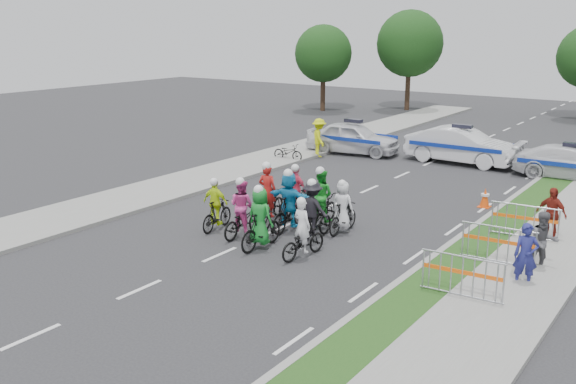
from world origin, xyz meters
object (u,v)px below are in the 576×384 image
Objects in this scene: barrier_0 at (462,278)px; spectator_2 at (551,214)px; rider_1 at (261,224)px; cone_0 at (485,198)px; police_car_1 at (461,146)px; barrier_2 at (524,223)px; rider_8 at (321,204)px; rider_6 at (268,202)px; parked_bike at (288,152)px; spectator_1 at (543,242)px; rider_5 at (289,205)px; rider_3 at (216,210)px; rider_7 at (343,212)px; rider_9 at (296,196)px; police_car_0 at (353,138)px; police_car_2 at (573,163)px; rider_0 at (303,237)px; spectator_0 at (526,255)px; tree_0 at (323,54)px; marshal_hiviz at (319,138)px; barrier_1 at (498,246)px; rider_4 at (313,216)px; rider_2 at (242,214)px; tree_3 at (410,44)px.

spectator_2 is at bearing 83.89° from barrier_0.
rider_1 is 8.93m from cone_0.
barrier_2 is (5.53, -9.65, -0.27)m from police_car_1.
rider_8 is 11.85m from police_car_1.
rider_6 is 0.41× the size of police_car_1.
spectator_1 is at bearing -123.43° from parked_bike.
rider_3 is at bearing 30.84° from rider_5.
rider_7 is at bearing -139.85° from parked_bike.
rider_7 is at bearing 172.40° from rider_9.
spectator_2 is 1.07× the size of parked_bike.
police_car_2 is (10.24, 0.46, -0.10)m from police_car_0.
rider_0 is 5.82m from spectator_0.
rider_6 is 0.33× the size of tree_0.
marshal_hiviz is 17.11m from barrier_0.
spectator_2 is at bearing -41.38° from cone_0.
rider_1 reaches higher than barrier_2.
barrier_1 is (-0.97, 0.97, -0.25)m from spectator_0.
police_car_0 reaches higher than police_car_2.
spectator_0 is 4.05m from spectator_2.
spectator_0 is (6.22, 0.01, 0.07)m from rider_4.
rider_4 reaches higher than rider_3.
rider_2 is 2.75m from rider_9.
rider_9 reaches higher than barrier_1.
barrier_2 reaches higher than parked_bike.
rider_9 reaches higher than rider_3.
tree_3 reaches higher than rider_9.
tree_3 is (-10.45, 29.39, 4.15)m from rider_4.
rider_5 is 12.83m from police_car_0.
police_car_0 is at bearing -70.25° from rider_8.
spectator_2 is 30.41m from tree_3.
rider_5 is 0.97× the size of rider_6.
marshal_hiviz is (-12.84, 9.40, 0.13)m from spectator_1.
rider_7 is 0.86× the size of barrier_0.
rider_7 is 5.92m from spectator_1.
rider_0 reaches higher than spectator_0.
tree_3 reaches higher than rider_7.
rider_0 is 0.89× the size of barrier_1.
spectator_0 is 0.81× the size of barrier_2.
rider_7 reaches higher than rider_3.
police_car_2 is (6.91, 12.06, 0.02)m from rider_6.
rider_1 is at bearing 165.70° from spectator_1.
cone_0 is 0.10× the size of tree_3.
rider_4 is at bearing -60.27° from rider_0.
rider_4 is 12.52m from marshal_hiviz.
rider_1 is at bearing -157.42° from barrier_1.
rider_8 is 12.61m from police_car_2.
spectator_2 is at bearing -144.06° from police_car_1.
barrier_0 is at bearing -79.21° from spectator_2.
barrier_1 is (5.53, -12.18, -0.27)m from police_car_1.
spectator_1 is (6.59, -11.88, -0.02)m from police_car_1.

